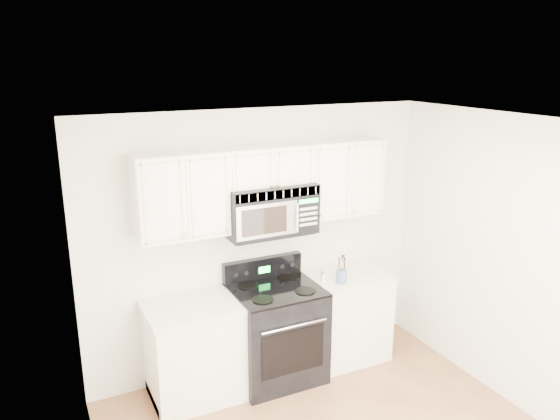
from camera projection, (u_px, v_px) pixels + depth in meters
room at (361, 314)px, 3.85m from camera, size 3.51×3.51×2.61m
base_cabinet_left at (195, 354)px, 5.00m from camera, size 0.86×0.65×0.92m
base_cabinet_right at (343, 318)px, 5.67m from camera, size 0.86×0.65×0.92m
range at (276, 331)px, 5.29m from camera, size 0.83×0.75×1.14m
upper_cabinets at (267, 182)px, 5.05m from camera, size 2.44×0.37×0.75m
microwave at (269, 209)px, 5.07m from camera, size 0.85×0.47×0.47m
utensil_crock at (342, 276)px, 5.31m from camera, size 0.11×0.11×0.29m
shaker_salt at (323, 277)px, 5.34m from camera, size 0.04×0.04×0.10m
shaker_pepper at (323, 275)px, 5.39m from camera, size 0.04×0.04×0.11m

